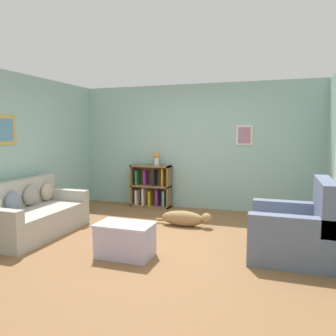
{
  "coord_description": "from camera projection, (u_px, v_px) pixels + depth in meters",
  "views": [
    {
      "loc": [
        1.64,
        -4.48,
        1.63
      ],
      "look_at": [
        0.0,
        0.4,
        1.05
      ],
      "focal_mm": 35.0,
      "sensor_mm": 36.0,
      "label": 1
    }
  ],
  "objects": [
    {
      "name": "wall_left",
      "position": [
        19.0,
        151.0,
        5.57
      ],
      "size": [
        0.13,
        5.0,
        2.6
      ],
      "color": "#93BCB2",
      "rests_on": "ground_plane"
    },
    {
      "name": "couch",
      "position": [
        32.0,
        215.0,
        5.18
      ],
      "size": [
        0.88,
        1.72,
        0.85
      ],
      "color": "#ADA89E",
      "rests_on": "ground_plane"
    },
    {
      "name": "vase",
      "position": [
        157.0,
        158.0,
        6.97
      ],
      "size": [
        0.13,
        0.13,
        0.28
      ],
      "color": "silver",
      "rests_on": "bookshelf"
    },
    {
      "name": "ground_plane",
      "position": [
        160.0,
        240.0,
        4.92
      ],
      "size": [
        14.0,
        14.0,
        0.0
      ],
      "primitive_type": "plane",
      "color": "brown"
    },
    {
      "name": "coffee_table",
      "position": [
        125.0,
        239.0,
        4.25
      ],
      "size": [
        0.73,
        0.45,
        0.44
      ],
      "color": "#BCB2D1",
      "rests_on": "ground_plane"
    },
    {
      "name": "bookshelf",
      "position": [
        151.0,
        187.0,
        7.1
      ],
      "size": [
        0.87,
        0.29,
        0.9
      ],
      "color": "olive",
      "rests_on": "ground_plane"
    },
    {
      "name": "dog",
      "position": [
        185.0,
        218.0,
        5.63
      ],
      "size": [
        1.03,
        0.24,
        0.26
      ],
      "color": "#9E7A4C",
      "rests_on": "ground_plane"
    },
    {
      "name": "wall_back",
      "position": [
        196.0,
        147.0,
        6.89
      ],
      "size": [
        5.6,
        0.13,
        2.6
      ],
      "color": "#93BCB2",
      "rests_on": "ground_plane"
    },
    {
      "name": "recliner_chair",
      "position": [
        295.0,
        231.0,
        4.22
      ],
      "size": [
        0.98,
        1.03,
        1.03
      ],
      "color": "slate",
      "rests_on": "ground_plane"
    }
  ]
}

